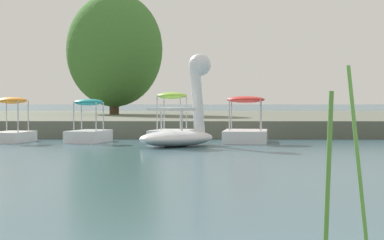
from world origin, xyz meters
The scene contains 7 objects.
shore_bank_far centered at (0.00, 33.31, 0.29)m, with size 155.65×27.20×0.58m, color #5B6051.
swan_boat centered at (-1.44, 15.73, 0.66)m, with size 2.67×2.67×2.59m.
pedal_boat_red centered at (0.42, 17.60, 0.42)m, with size 1.50×2.33×1.40m.
pedal_boat_lime centered at (-1.79, 17.43, 0.43)m, with size 1.43×1.95×1.51m.
pedal_boat_teal centered at (-4.33, 17.61, 0.38)m, with size 1.27×1.94×1.31m.
pedal_boat_orange centered at (-6.67, 17.65, 0.45)m, with size 1.16×1.83×1.37m.
tree_willow_near_path centered at (-5.40, 32.53, 3.87)m, with size 7.03×7.07×6.21m.
Camera 1 is at (-0.87, -4.12, 1.23)m, focal length 67.30 mm.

